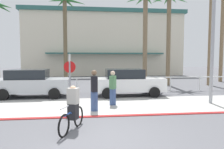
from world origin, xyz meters
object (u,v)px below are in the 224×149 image
palm_tree_5 (169,17)px  palm_tree_7 (223,13)px  palm_tree_6 (211,12)px  pedestrian_1 (113,89)px  cyclist_blue_0 (73,109)px  palm_tree_3 (66,21)px  streetlight_curb (216,20)px  pedestrian_0 (94,92)px  car_silver_1 (32,83)px  car_white_2 (127,82)px  palm_tree_4 (145,19)px  stop_sign_bike_lane (70,74)px

palm_tree_5 → palm_tree_7: palm_tree_7 is taller
palm_tree_6 → pedestrian_1: size_ratio=4.80×
cyclist_blue_0 → palm_tree_3: bearing=96.1°
streetlight_curb → palm_tree_3: bearing=130.1°
palm_tree_7 → pedestrian_1: bearing=-141.5°
palm_tree_5 → pedestrian_0: (-6.72, -8.53, -5.05)m
streetlight_curb → pedestrian_1: 6.22m
car_silver_1 → car_white_2: same height
pedestrian_0 → car_white_2: bearing=59.3°
palm_tree_4 → pedestrian_0: (-4.28, -7.40, -4.64)m
palm_tree_6 → car_silver_1: (-13.96, -4.27, -5.48)m
streetlight_curb → pedestrian_1: (-5.15, 0.42, -3.47)m
palm_tree_5 → palm_tree_7: (6.43, 2.28, 0.92)m
car_white_2 → streetlight_curb: bearing=-37.7°
car_silver_1 → pedestrian_0: pedestrian_0 is taller
palm_tree_5 → car_white_2: 8.29m
cyclist_blue_0 → pedestrian_1: bearing=63.9°
palm_tree_4 → palm_tree_7: size_ratio=0.78×
palm_tree_4 → cyclist_blue_0: size_ratio=4.35×
streetlight_curb → palm_tree_7: bearing=55.2°
palm_tree_6 → car_white_2: 10.74m
stop_sign_bike_lane → palm_tree_4: (5.36, 7.19, 3.82)m
palm_tree_3 → palm_tree_4: 7.22m
streetlight_curb → car_white_2: bearing=142.3°
streetlight_curb → palm_tree_7: 12.56m
palm_tree_6 → pedestrian_0: bearing=-141.5°
palm_tree_6 → palm_tree_7: 3.90m
streetlight_curb → palm_tree_4: (-1.84, 6.69, 1.23)m
palm_tree_6 → cyclist_blue_0: 16.40m
stop_sign_bike_lane → palm_tree_4: size_ratio=0.34×
streetlight_curb → car_white_2: 6.00m
stop_sign_bike_lane → palm_tree_7: bearing=36.7°
palm_tree_3 → pedestrian_1: size_ratio=4.50×
streetlight_curb → car_white_2: (-3.90, 3.02, -3.41)m
palm_tree_5 → cyclist_blue_0: bearing=-124.3°
pedestrian_0 → car_silver_1: bearing=133.0°
cyclist_blue_0 → pedestrian_1: 4.02m
stop_sign_bike_lane → palm_tree_3: palm_tree_3 is taller
car_silver_1 → car_white_2: bearing=-1.8°
car_white_2 → pedestrian_0: pedestrian_0 is taller
pedestrian_0 → pedestrian_1: size_ratio=1.06×
palm_tree_6 → palm_tree_7: size_ratio=0.88×
pedestrian_1 → palm_tree_5: bearing=52.1°
stop_sign_bike_lane → palm_tree_5: bearing=46.8°
stop_sign_bike_lane → cyclist_blue_0: 2.88m
cyclist_blue_0 → pedestrian_1: size_ratio=0.99×
palm_tree_7 → pedestrian_0: 18.04m
palm_tree_4 → cyclist_blue_0: (-5.08, -9.87, -4.81)m
palm_tree_5 → pedestrian_0: 11.98m
palm_tree_7 → car_silver_1: size_ratio=2.17×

